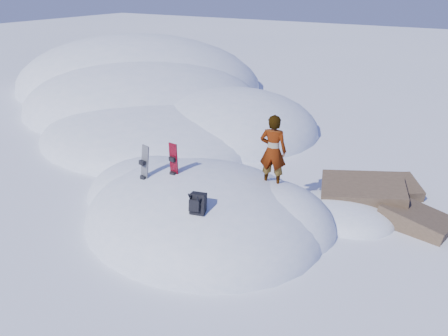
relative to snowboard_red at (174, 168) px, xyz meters
The scene contains 9 objects.
ground 1.79m from the snowboard_red, 22.68° to the left, with size 120.00×120.00×0.00m, color white.
snow_mound 1.79m from the snowboard_red, 45.59° to the left, with size 8.00×6.00×3.00m.
snow_ridge 14.15m from the snowboard_red, 133.88° to the left, with size 21.50×18.50×6.40m.
rock_outcrop 5.74m from the snowboard_red, 36.80° to the left, with size 4.68×4.41×1.68m.
snowboard_red is the anchor object (origin of this frame).
snowboard_dark 0.83m from the snowboard_red, 150.58° to the right, with size 0.33×0.30×1.51m.
backpack 1.94m from the snowboard_red, 35.92° to the right, with size 0.44×0.48×0.59m.
gear_pile 2.57m from the snowboard_red, 155.81° to the right, with size 0.94×0.73×0.24m.
person 2.73m from the snowboard_red, 30.89° to the left, with size 0.73×0.48×2.00m, color slate.
Camera 1 is at (6.15, -8.87, 6.37)m, focal length 35.00 mm.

